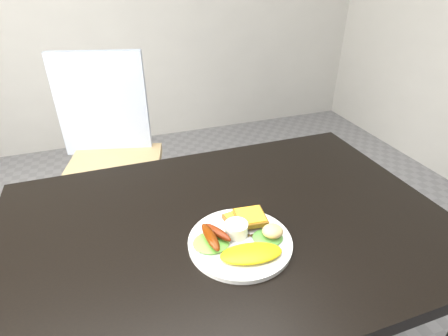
{
  "coord_description": "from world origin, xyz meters",
  "views": [
    {
      "loc": [
        -0.25,
        -0.69,
        1.35
      ],
      "look_at": [
        0.0,
        0.03,
        0.9
      ],
      "focal_mm": 28.0,
      "sensor_mm": 36.0,
      "label": 1
    }
  ],
  "objects_px": {
    "dining_table": "(227,227)",
    "person": "(194,171)",
    "dining_chair": "(114,169)",
    "plate": "(240,242)"
  },
  "relations": [
    {
      "from": "dining_table",
      "to": "person",
      "type": "relative_size",
      "value": 0.92
    },
    {
      "from": "dining_chair",
      "to": "person",
      "type": "relative_size",
      "value": 0.35
    },
    {
      "from": "dining_table",
      "to": "person",
      "type": "xyz_separation_m",
      "value": [
        0.03,
        0.45,
        -0.08
      ]
    },
    {
      "from": "plate",
      "to": "person",
      "type": "bearing_deg",
      "value": 87.43
    },
    {
      "from": "dining_table",
      "to": "dining_chair",
      "type": "bearing_deg",
      "value": 106.65
    },
    {
      "from": "dining_table",
      "to": "plate",
      "type": "relative_size",
      "value": 4.67
    },
    {
      "from": "dining_table",
      "to": "person",
      "type": "distance_m",
      "value": 0.46
    },
    {
      "from": "dining_chair",
      "to": "person",
      "type": "distance_m",
      "value": 0.6
    },
    {
      "from": "dining_table",
      "to": "person",
      "type": "height_order",
      "value": "person"
    },
    {
      "from": "person",
      "to": "plate",
      "type": "relative_size",
      "value": 5.05
    }
  ]
}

